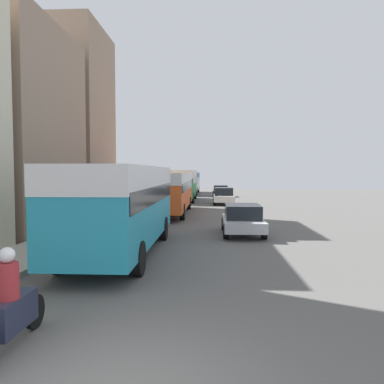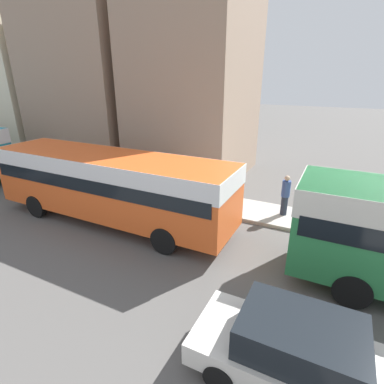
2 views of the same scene
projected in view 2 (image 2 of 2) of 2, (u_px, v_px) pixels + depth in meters
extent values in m
cube|color=beige|center=(0.00, 69.00, 23.76)|extent=(5.39, 9.44, 12.61)
cube|color=gray|center=(96.00, 87.00, 20.93)|extent=(6.76, 7.62, 10.20)
cube|color=gray|center=(194.00, 64.00, 17.24)|extent=(6.75, 6.32, 12.89)
cube|color=#EA5B23|center=(110.00, 183.00, 12.34)|extent=(2.58, 10.58, 2.40)
cube|color=white|center=(108.00, 164.00, 12.03)|extent=(2.61, 10.64, 0.72)
cube|color=black|center=(110.00, 176.00, 12.23)|extent=(2.64, 10.16, 0.53)
cylinder|color=black|center=(194.00, 214.00, 12.40)|extent=(0.28, 1.00, 1.00)
cylinder|color=black|center=(164.00, 240.00, 10.42)|extent=(0.28, 1.00, 1.00)
cylinder|color=black|center=(78.00, 189.00, 15.13)|extent=(0.28, 1.00, 1.00)
cylinder|color=black|center=(37.00, 206.00, 13.15)|extent=(0.28, 1.00, 1.00)
cylinder|color=black|center=(352.00, 249.00, 9.89)|extent=(0.28, 1.00, 1.00)
cylinder|color=black|center=(352.00, 290.00, 7.99)|extent=(0.28, 1.00, 1.00)
cube|color=silver|center=(297.00, 360.00, 5.95)|extent=(1.83, 4.22, 0.52)
cube|color=black|center=(301.00, 337.00, 5.73)|extent=(1.61, 2.32, 0.69)
cylinder|color=black|center=(367.00, 362.00, 6.20)|extent=(0.22, 0.64, 0.64)
cylinder|color=black|center=(245.00, 319.00, 7.29)|extent=(0.22, 0.64, 0.64)
cylinder|color=black|center=(219.00, 377.00, 5.89)|extent=(0.22, 0.64, 0.64)
cylinder|color=#232838|center=(284.00, 205.00, 13.03)|extent=(0.29, 0.29, 0.85)
cylinder|color=#33477F|center=(286.00, 189.00, 12.75)|extent=(0.36, 0.36, 0.71)
sphere|color=tan|center=(287.00, 178.00, 12.57)|extent=(0.23, 0.23, 0.23)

